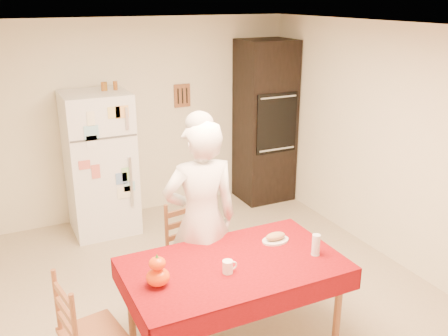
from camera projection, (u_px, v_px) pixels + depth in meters
floor at (217, 292)px, 4.86m from camera, size 4.50×4.50×0.00m
room_shell at (216, 131)px, 4.33m from camera, size 4.02×4.52×2.51m
refrigerator at (100, 163)px, 5.92m from camera, size 0.75×0.74×1.70m
oven_cabinet at (265, 122)px, 6.81m from camera, size 0.70×0.62×2.20m
dining_table at (234, 271)px, 3.92m from camera, size 1.70×1.00×0.76m
chair_far at (190, 248)px, 4.66m from camera, size 0.48×0.46×0.95m
chair_left at (83, 331)px, 3.50m from camera, size 0.46×0.48×0.95m
seated_woman at (201, 221)px, 4.29m from camera, size 0.71×0.51×1.81m
coffee_mug at (228, 267)px, 3.74m from camera, size 0.08×0.08×0.10m
pumpkin_lower at (158, 277)px, 3.58m from camera, size 0.17×0.17×0.13m
pumpkin_upper at (157, 263)px, 3.54m from camera, size 0.12×0.12×0.09m
wine_glass at (316, 245)px, 3.99m from camera, size 0.07×0.07×0.18m
bread_plate at (275, 240)px, 4.23m from camera, size 0.24×0.24×0.02m
bread_loaf at (276, 236)px, 4.22m from camera, size 0.18×0.10×0.06m
spice_jar_left at (103, 86)px, 5.71m from camera, size 0.05×0.05×0.10m
spice_jar_mid at (105, 86)px, 5.72m from camera, size 0.05×0.05×0.10m
spice_jar_right at (115, 86)px, 5.77m from camera, size 0.05×0.05×0.10m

